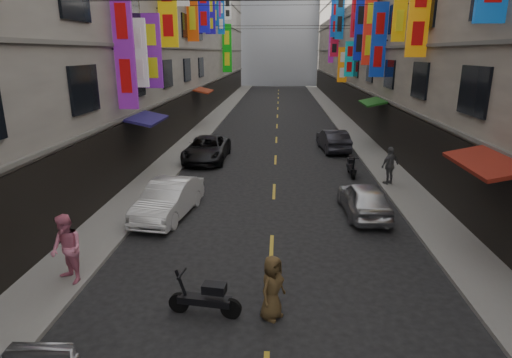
# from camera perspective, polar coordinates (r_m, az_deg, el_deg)

# --- Properties ---
(sidewalk_left) EXTENTS (2.00, 90.00, 0.12)m
(sidewalk_left) POSITION_cam_1_polar(r_m,az_deg,el_deg) (37.55, -6.46, 7.19)
(sidewalk_left) COLOR slate
(sidewalk_left) RESTS_ON ground
(sidewalk_right) EXTENTS (2.00, 90.00, 0.12)m
(sidewalk_right) POSITION_cam_1_polar(r_m,az_deg,el_deg) (37.49, 12.09, 6.91)
(sidewalk_right) COLOR slate
(sidewalk_right) RESTS_ON ground
(building_row_left) EXTENTS (10.14, 90.00, 19.00)m
(building_row_left) POSITION_cam_1_polar(r_m,az_deg,el_deg) (38.67, -16.35, 20.95)
(building_row_left) COLOR gray
(building_row_left) RESTS_ON ground
(building_row_right) EXTENTS (10.14, 90.00, 19.00)m
(building_row_right) POSITION_cam_1_polar(r_m,az_deg,el_deg) (38.55, 22.41, 20.43)
(building_row_right) COLOR #A89C8D
(building_row_right) RESTS_ON ground
(haze_block) EXTENTS (18.00, 8.00, 22.00)m
(haze_block) POSITION_cam_1_polar(r_m,az_deg,el_deg) (86.68, 3.18, 19.76)
(haze_block) COLOR #A8AFBC
(haze_block) RESTS_ON ground
(shop_signage) EXTENTS (14.00, 55.00, 12.10)m
(shop_signage) POSITION_cam_1_polar(r_m,az_deg,el_deg) (29.86, 2.64, 22.37)
(shop_signage) COLOR #220FB6
(shop_signage) RESTS_ON ground
(street_awnings) EXTENTS (13.99, 35.20, 0.41)m
(street_awnings) POSITION_cam_1_polar(r_m,az_deg,el_deg) (20.82, -0.90, 8.00)
(street_awnings) COLOR #155129
(street_awnings) RESTS_ON ground
(lane_markings) EXTENTS (0.12, 80.20, 0.01)m
(lane_markings) POSITION_cam_1_polar(r_m,az_deg,el_deg) (34.09, 2.77, 6.23)
(lane_markings) COLOR gold
(lane_markings) RESTS_ON ground
(scooter_crossing) EXTENTS (1.80, 0.57, 1.14)m
(scooter_crossing) POSITION_cam_1_polar(r_m,az_deg,el_deg) (10.67, -6.70, -15.57)
(scooter_crossing) COLOR black
(scooter_crossing) RESTS_ON ground
(scooter_far_right) EXTENTS (0.50, 1.80, 1.14)m
(scooter_far_right) POSITION_cam_1_polar(r_m,az_deg,el_deg) (22.42, 12.59, 1.53)
(scooter_far_right) COLOR black
(scooter_far_right) RESTS_ON ground
(car_left_mid) EXTENTS (2.07, 4.41, 1.40)m
(car_left_mid) POSITION_cam_1_polar(r_m,az_deg,el_deg) (16.70, -11.58, -2.65)
(car_left_mid) COLOR white
(car_left_mid) RESTS_ON ground
(car_left_far) EXTENTS (2.37, 5.00, 1.38)m
(car_left_far) POSITION_cam_1_polar(r_m,az_deg,el_deg) (25.10, -6.57, 4.00)
(car_left_far) COLOR black
(car_left_far) RESTS_ON ground
(car_right_mid) EXTENTS (1.73, 3.93, 1.31)m
(car_right_mid) POSITION_cam_1_polar(r_m,az_deg,el_deg) (17.07, 14.20, -2.55)
(car_right_mid) COLOR silver
(car_right_mid) RESTS_ON ground
(car_right_far) EXTENTS (1.88, 4.30, 1.38)m
(car_right_far) POSITION_cam_1_polar(r_m,az_deg,el_deg) (27.95, 10.24, 5.12)
(car_right_far) COLOR #27272F
(car_right_far) RESTS_ON ground
(pedestrian_lfar) EXTENTS (1.13, 1.07, 1.91)m
(pedestrian_lfar) POSITION_cam_1_polar(r_m,az_deg,el_deg) (12.54, -23.93, -8.56)
(pedestrian_lfar) COLOR pink
(pedestrian_lfar) RESTS_ON sidewalk_left
(pedestrian_rfar) EXTENTS (1.20, 1.08, 1.78)m
(pedestrian_rfar) POSITION_cam_1_polar(r_m,az_deg,el_deg) (20.97, 17.43, 1.74)
(pedestrian_rfar) COLOR #565659
(pedestrian_rfar) RESTS_ON sidewalk_right
(pedestrian_crossing) EXTENTS (0.88, 0.94, 1.59)m
(pedestrian_crossing) POSITION_cam_1_polar(r_m,az_deg,el_deg) (10.35, 2.19, -14.27)
(pedestrian_crossing) COLOR #503C20
(pedestrian_crossing) RESTS_ON ground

